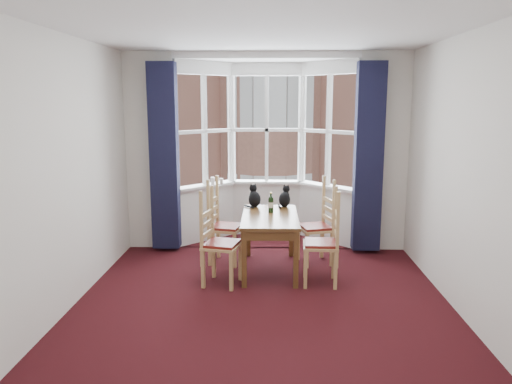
{
  "coord_description": "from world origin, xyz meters",
  "views": [
    {
      "loc": [
        0.1,
        -4.83,
        2.14
      ],
      "look_at": [
        -0.1,
        1.05,
        1.05
      ],
      "focal_mm": 35.0,
      "sensor_mm": 36.0,
      "label": 1
    }
  ],
  "objects_px": {
    "dining_table": "(270,223)",
    "cat_left": "(254,198)",
    "candle_tall": "(213,181)",
    "chair_right_far": "(322,228)",
    "wine_bottle": "(271,204)",
    "chair_right_near": "(328,245)",
    "chair_left_far": "(220,228)",
    "candle_short": "(221,181)",
    "chair_left_near": "(215,245)",
    "cat_right": "(285,198)"
  },
  "relations": [
    {
      "from": "chair_left_near",
      "to": "candle_tall",
      "type": "distance_m",
      "value": 1.91
    },
    {
      "from": "chair_left_far",
      "to": "candle_tall",
      "type": "xyz_separation_m",
      "value": [
        -0.21,
        1.04,
        0.46
      ]
    },
    {
      "from": "chair_right_near",
      "to": "wine_bottle",
      "type": "height_order",
      "value": "wine_bottle"
    },
    {
      "from": "chair_left_far",
      "to": "candle_tall",
      "type": "height_order",
      "value": "candle_tall"
    },
    {
      "from": "dining_table",
      "to": "chair_left_far",
      "type": "distance_m",
      "value": 0.75
    },
    {
      "from": "chair_right_far",
      "to": "candle_short",
      "type": "distance_m",
      "value": 1.83
    },
    {
      "from": "dining_table",
      "to": "candle_short",
      "type": "relative_size",
      "value": 13.97
    },
    {
      "from": "cat_right",
      "to": "candle_tall",
      "type": "height_order",
      "value": "cat_right"
    },
    {
      "from": "chair_left_far",
      "to": "wine_bottle",
      "type": "height_order",
      "value": "wine_bottle"
    },
    {
      "from": "chair_left_near",
      "to": "wine_bottle",
      "type": "relative_size",
      "value": 3.53
    },
    {
      "from": "chair_left_far",
      "to": "candle_short",
      "type": "bearing_deg",
      "value": 94.42
    },
    {
      "from": "chair_left_near",
      "to": "chair_right_far",
      "type": "xyz_separation_m",
      "value": [
        1.33,
        0.82,
        0.0
      ]
    },
    {
      "from": "dining_table",
      "to": "cat_left",
      "type": "distance_m",
      "value": 0.6
    },
    {
      "from": "cat_left",
      "to": "candle_tall",
      "type": "xyz_separation_m",
      "value": [
        -0.67,
        0.84,
        0.09
      ]
    },
    {
      "from": "cat_right",
      "to": "cat_left",
      "type": "bearing_deg",
      "value": -176.06
    },
    {
      "from": "wine_bottle",
      "to": "candle_short",
      "type": "xyz_separation_m",
      "value": [
        -0.76,
        1.21,
        0.09
      ]
    },
    {
      "from": "chair_left_far",
      "to": "chair_right_near",
      "type": "bearing_deg",
      "value": -29.18
    },
    {
      "from": "chair_right_far",
      "to": "candle_tall",
      "type": "height_order",
      "value": "candle_tall"
    },
    {
      "from": "chair_left_near",
      "to": "chair_right_far",
      "type": "relative_size",
      "value": 1.0
    },
    {
      "from": "chair_right_far",
      "to": "cat_right",
      "type": "height_order",
      "value": "cat_right"
    },
    {
      "from": "wine_bottle",
      "to": "candle_tall",
      "type": "height_order",
      "value": "candle_tall"
    },
    {
      "from": "cat_left",
      "to": "cat_right",
      "type": "relative_size",
      "value": 1.06
    },
    {
      "from": "chair_right_far",
      "to": "cat_right",
      "type": "distance_m",
      "value": 0.64
    },
    {
      "from": "chair_right_near",
      "to": "candle_tall",
      "type": "distance_m",
      "value": 2.43
    },
    {
      "from": "chair_left_far",
      "to": "chair_right_far",
      "type": "bearing_deg",
      "value": 1.44
    },
    {
      "from": "chair_right_near",
      "to": "candle_short",
      "type": "relative_size",
      "value": 9.88
    },
    {
      "from": "dining_table",
      "to": "chair_left_far",
      "type": "height_order",
      "value": "chair_left_far"
    },
    {
      "from": "cat_left",
      "to": "wine_bottle",
      "type": "xyz_separation_m",
      "value": [
        0.22,
        -0.34,
        -0.01
      ]
    },
    {
      "from": "wine_bottle",
      "to": "cat_right",
      "type": "bearing_deg",
      "value": 63.18
    },
    {
      "from": "chair_left_far",
      "to": "cat_right",
      "type": "bearing_deg",
      "value": 15.02
    },
    {
      "from": "chair_right_far",
      "to": "wine_bottle",
      "type": "xyz_separation_m",
      "value": [
        -0.67,
        -0.17,
        0.36
      ]
    },
    {
      "from": "chair_right_far",
      "to": "wine_bottle",
      "type": "relative_size",
      "value": 3.53
    },
    {
      "from": "chair_right_near",
      "to": "candle_short",
      "type": "distance_m",
      "value": 2.37
    },
    {
      "from": "cat_right",
      "to": "chair_right_near",
      "type": "bearing_deg",
      "value": -63.6
    },
    {
      "from": "chair_left_near",
      "to": "cat_left",
      "type": "xyz_separation_m",
      "value": [
        0.43,
        0.99,
        0.37
      ]
    },
    {
      "from": "chair_left_far",
      "to": "candle_tall",
      "type": "bearing_deg",
      "value": 101.49
    },
    {
      "from": "chair_left_near",
      "to": "chair_right_near",
      "type": "height_order",
      "value": "same"
    },
    {
      "from": "chair_left_far",
      "to": "cat_right",
      "type": "height_order",
      "value": "cat_right"
    },
    {
      "from": "chair_left_near",
      "to": "chair_left_far",
      "type": "distance_m",
      "value": 0.79
    },
    {
      "from": "cat_left",
      "to": "candle_short",
      "type": "relative_size",
      "value": 3.43
    },
    {
      "from": "cat_left",
      "to": "cat_right",
      "type": "xyz_separation_m",
      "value": [
        0.41,
        0.03,
        -0.01
      ]
    },
    {
      "from": "dining_table",
      "to": "candle_short",
      "type": "height_order",
      "value": "candle_short"
    },
    {
      "from": "chair_right_far",
      "to": "candle_short",
      "type": "xyz_separation_m",
      "value": [
        -1.43,
        1.04,
        0.44
      ]
    },
    {
      "from": "chair_left_far",
      "to": "candle_short",
      "type": "distance_m",
      "value": 1.17
    },
    {
      "from": "chair_left_far",
      "to": "chair_right_far",
      "type": "distance_m",
      "value": 1.35
    },
    {
      "from": "wine_bottle",
      "to": "chair_right_far",
      "type": "bearing_deg",
      "value": 14.13
    },
    {
      "from": "chair_right_near",
      "to": "wine_bottle",
      "type": "xyz_separation_m",
      "value": [
        -0.68,
        0.62,
        0.36
      ]
    },
    {
      "from": "chair_left_far",
      "to": "chair_right_far",
      "type": "height_order",
      "value": "same"
    },
    {
      "from": "chair_left_far",
      "to": "candle_short",
      "type": "height_order",
      "value": "candle_short"
    },
    {
      "from": "chair_right_far",
      "to": "wine_bottle",
      "type": "height_order",
      "value": "wine_bottle"
    }
  ]
}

